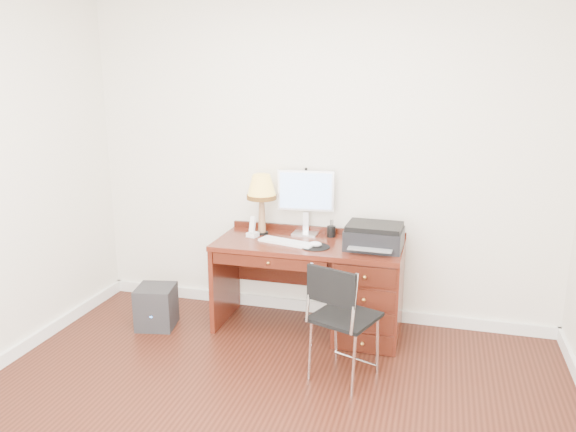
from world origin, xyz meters
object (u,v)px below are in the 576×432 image
(monitor, at_px, (306,194))
(phone, at_px, (253,231))
(equipment_box, at_px, (156,307))
(leg_lamp, at_px, (262,191))
(chair, at_px, (343,312))
(desk, at_px, (347,285))
(printer, at_px, (374,236))

(monitor, xyz_separation_m, phone, (-0.40, -0.21, -0.29))
(equipment_box, bearing_deg, phone, 12.66)
(leg_lamp, distance_m, equipment_box, 1.31)
(monitor, height_order, chair, monitor)
(desk, bearing_deg, phone, 177.91)
(monitor, distance_m, leg_lamp, 0.37)
(equipment_box, bearing_deg, leg_lamp, 17.08)
(chair, relative_size, equipment_box, 2.42)
(desk, relative_size, leg_lamp, 2.94)
(leg_lamp, relative_size, chair, 0.60)
(leg_lamp, height_order, chair, leg_lamp)
(desk, distance_m, phone, 0.90)
(leg_lamp, distance_m, phone, 0.34)
(phone, height_order, equipment_box, phone)
(desk, xyz_separation_m, printer, (0.20, -0.02, 0.43))
(leg_lamp, bearing_deg, phone, -116.85)
(desk, relative_size, chair, 1.76)
(printer, bearing_deg, phone, 179.26)
(leg_lamp, bearing_deg, equipment_box, -151.53)
(leg_lamp, bearing_deg, printer, -8.66)
(leg_lamp, bearing_deg, desk, -9.59)
(printer, height_order, equipment_box, printer)
(monitor, bearing_deg, printer, -28.33)
(monitor, bearing_deg, chair, -68.57)
(monitor, height_order, leg_lamp, monitor)
(desk, bearing_deg, equipment_box, -168.96)
(desk, relative_size, monitor, 2.77)
(equipment_box, bearing_deg, chair, -26.56)
(monitor, height_order, equipment_box, monitor)
(phone, height_order, chair, phone)
(leg_lamp, relative_size, phone, 2.93)
(printer, bearing_deg, leg_lamp, 173.29)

